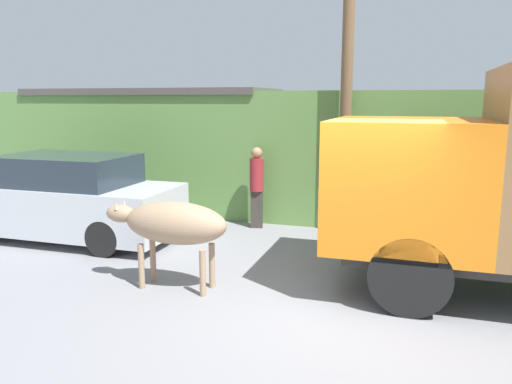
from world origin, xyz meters
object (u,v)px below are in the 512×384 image
at_px(parked_suv, 64,199).
at_px(pedestrian_on_hill, 257,183).
at_px(brown_cow, 173,224).
at_px(utility_pole, 346,90).

distance_m(parked_suv, pedestrian_on_hill, 3.95).
xyz_separation_m(parked_suv, pedestrian_on_hill, (3.40, 2.00, 0.17)).
height_order(brown_cow, parked_suv, parked_suv).
xyz_separation_m(pedestrian_on_hill, utility_pole, (1.84, 0.13, 1.97)).
relative_size(brown_cow, pedestrian_on_hill, 1.10).
xyz_separation_m(brown_cow, pedestrian_on_hill, (0.11, 3.75, 0.01)).
height_order(brown_cow, utility_pole, utility_pole).
relative_size(brown_cow, parked_suv, 0.42).
xyz_separation_m(brown_cow, parked_suv, (-3.29, 1.76, -0.16)).
bearing_deg(utility_pole, brown_cow, -116.72).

